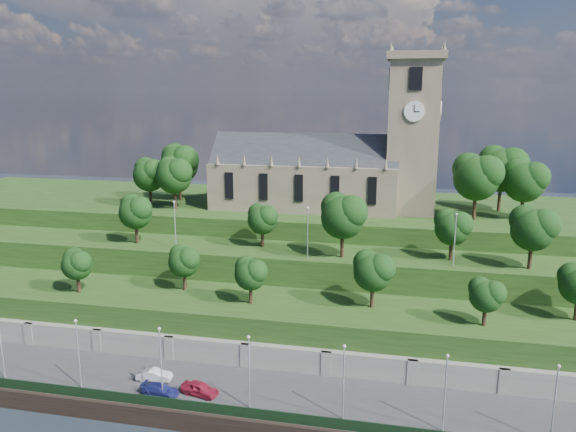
% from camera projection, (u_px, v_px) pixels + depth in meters
% --- Properties ---
extents(promenade, '(160.00, 12.00, 2.00)m').
position_uv_depth(promenade, '(275.00, 401.00, 63.24)').
color(promenade, '#2D2D30').
rests_on(promenade, ground).
extents(quay_wall, '(160.00, 0.50, 2.20)m').
position_uv_depth(quay_wall, '(262.00, 431.00, 57.44)').
color(quay_wall, black).
rests_on(quay_wall, ground).
extents(fence, '(160.00, 0.10, 1.20)m').
position_uv_depth(fence, '(263.00, 415.00, 57.73)').
color(fence, black).
rests_on(fence, promenade).
extents(retaining_wall, '(160.00, 2.10, 5.00)m').
position_uv_depth(retaining_wall, '(287.00, 364.00, 68.60)').
color(retaining_wall, slate).
rests_on(retaining_wall, ground).
extents(embankment_lower, '(160.00, 12.00, 8.00)m').
position_uv_depth(embankment_lower, '(296.00, 332.00, 74.03)').
color(embankment_lower, '#1D3B13').
rests_on(embankment_lower, ground).
extents(embankment_upper, '(160.00, 10.00, 12.00)m').
position_uv_depth(embankment_upper, '(311.00, 290.00, 84.08)').
color(embankment_upper, '#1D3B13').
rests_on(embankment_upper, ground).
extents(hilltop, '(160.00, 32.00, 15.00)m').
position_uv_depth(hilltop, '(330.00, 244.00, 103.79)').
color(hilltop, '#1D3B13').
rests_on(hilltop, ground).
extents(church, '(38.60, 12.35, 27.60)m').
position_uv_depth(church, '(333.00, 166.00, 96.51)').
color(church, '#70624E').
rests_on(church, hilltop).
extents(trees_lower, '(69.25, 8.42, 7.45)m').
position_uv_depth(trees_lower, '(331.00, 272.00, 71.54)').
color(trees_lower, black).
rests_on(trees_lower, embankment_lower).
extents(trees_upper, '(63.11, 8.33, 9.27)m').
position_uv_depth(trees_upper, '(353.00, 218.00, 79.17)').
color(trees_upper, black).
rests_on(trees_upper, embankment_upper).
extents(trees_hilltop, '(69.83, 16.81, 11.19)m').
position_uv_depth(trees_hilltop, '(351.00, 170.00, 95.08)').
color(trees_hilltop, black).
rests_on(trees_hilltop, hilltop).
extents(lamp_posts_promenade, '(60.36, 0.36, 8.34)m').
position_uv_depth(lamp_posts_promenade, '(249.00, 367.00, 59.04)').
color(lamp_posts_promenade, '#B2B2B7').
rests_on(lamp_posts_promenade, promenade).
extents(lamp_posts_upper, '(40.36, 0.36, 7.37)m').
position_uv_depth(lamp_posts_upper, '(308.00, 228.00, 78.97)').
color(lamp_posts_upper, '#B2B2B7').
rests_on(lamp_posts_upper, embankment_upper).
extents(car_left, '(4.65, 2.65, 1.49)m').
position_uv_depth(car_left, '(200.00, 388.00, 62.53)').
color(car_left, maroon).
rests_on(car_left, promenade).
extents(car_middle, '(4.24, 1.81, 1.36)m').
position_uv_depth(car_middle, '(154.00, 375.00, 65.67)').
color(car_middle, '#B5B4B9').
rests_on(car_middle, promenade).
extents(car_right, '(4.44, 2.15, 1.25)m').
position_uv_depth(car_right, '(160.00, 390.00, 62.48)').
color(car_right, navy).
rests_on(car_right, promenade).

